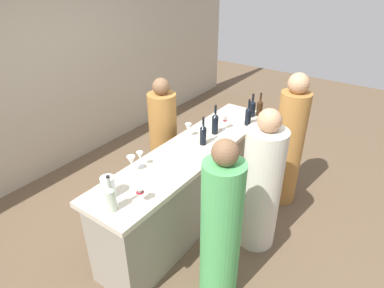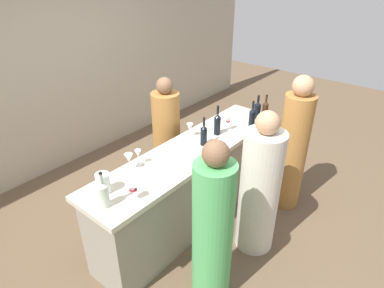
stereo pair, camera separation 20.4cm
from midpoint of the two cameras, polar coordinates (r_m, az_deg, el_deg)
name	(u,v)px [view 2 (the right image)]	position (r m, az deg, el deg)	size (l,w,h in m)	color
ground_plane	(192,218)	(3.90, 1.54, -12.64)	(12.00, 12.00, 0.00)	brown
back_wall	(63,64)	(4.74, -20.20, 12.85)	(8.00, 0.10, 2.80)	#B2A893
bar_counter	(192,185)	(3.60, 1.64, -7.10)	(2.51, 0.59, 0.93)	gray
wine_bottle_leftmost_clear_pale	(104,194)	(2.60, -12.83, -8.42)	(0.08, 0.08, 0.31)	#B7C6B2
wine_bottle_second_left_near_black	(204,134)	(3.37, 3.78, 1.62)	(0.07, 0.07, 0.31)	black
wine_bottle_center_near_black	(217,124)	(3.58, 6.02, 3.50)	(0.07, 0.07, 0.33)	black
wine_bottle_second_right_near_black	(252,117)	(3.82, 11.85, 4.57)	(0.07, 0.07, 0.31)	black
wine_bottle_rightmost_near_black	(257,110)	(4.05, 12.64, 5.80)	(0.08, 0.08, 0.29)	black
wine_bottle_far_right_amber_brown	(265,109)	(4.09, 13.94, 5.86)	(0.07, 0.07, 0.29)	#331E0F
wine_glass_near_left	(133,189)	(2.64, -7.94, -7.80)	(0.08, 0.08, 0.14)	white
wine_glass_near_center	(228,121)	(3.70, 7.83, 3.95)	(0.06, 0.06, 0.16)	white
wine_glass_near_right	(190,128)	(3.52, 1.30, 2.80)	(0.07, 0.07, 0.16)	white
wine_glass_far_left	(129,159)	(2.99, -8.96, -2.55)	(0.08, 0.08, 0.16)	white
wine_glass_far_center	(138,154)	(3.06, -7.43, -1.82)	(0.06, 0.06, 0.15)	white
water_pitcher	(103,183)	(2.77, -13.05, -6.63)	(0.12, 0.12, 0.18)	silver
person_left_guest	(213,231)	(2.73, 5.80, -14.84)	(0.38, 0.38, 1.53)	#4CA559
person_center_guest	(292,149)	(3.89, 18.40, -0.81)	(0.39, 0.39, 1.59)	#9E6B33
person_right_guest	(259,190)	(3.26, 13.35, -7.75)	(0.49, 0.49, 1.50)	beige
person_server_behind	(167,143)	(3.94, -2.88, 0.23)	(0.42, 0.42, 1.49)	#9E6B33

